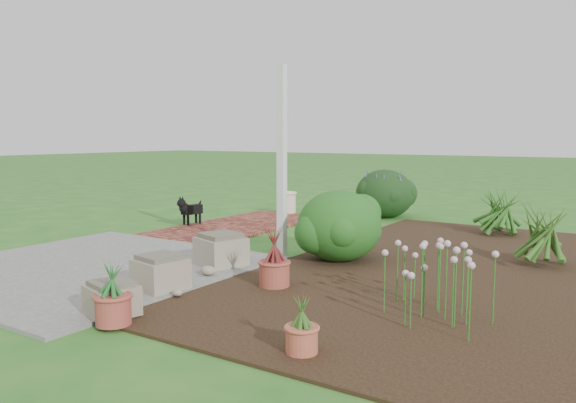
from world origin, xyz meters
The scene contains 18 objects.
ground centered at (0.00, 0.00, 0.00)m, with size 80.00×80.00×0.00m, color #22631F.
concrete_patio centered at (-1.25, -1.75, 0.02)m, with size 3.50×3.50×0.04m, color #5C5C59.
brick_path centered at (-1.70, 1.75, 0.02)m, with size 1.60×3.50×0.04m, color #5A211C.
garden_bed centered at (2.50, 0.50, 0.01)m, with size 4.00×7.00×0.03m, color black.
veranda_post centered at (0.30, 0.10, 1.25)m, with size 0.10×0.10×2.50m, color white.
stone_trough_near centered at (0.48, -2.84, 0.17)m, with size 0.39×0.39×0.26m, color #736D58.
stone_trough_mid centered at (0.20, -1.99, 0.19)m, with size 0.45×0.45×0.30m, color gray.
stone_trough_far centered at (0.04, -0.84, 0.21)m, with size 0.50×0.50×0.33m, color #796E5D.
black_dog centered at (-2.42, 1.26, 0.32)m, with size 0.22×0.54×0.47m.
cream_ceramic_urn centered at (-1.80, 3.48, 0.25)m, with size 0.31×0.31×0.41m, color #F1DBC6.
evergreen_shrub centered at (1.07, 0.25, 0.48)m, with size 1.07×1.07×0.91m, color #0C3B15.
agapanthus_clump_back centered at (3.28, 1.34, 0.47)m, with size 0.98×0.98×0.88m, color #1A440F, non-canonical shape.
agapanthus_clump_front centered at (2.35, 3.29, 0.46)m, with size 0.96×0.96×0.85m, color #1A3F14, non-canonical shape.
pink_flower_patch centered at (2.85, -1.33, 0.37)m, with size 1.07×1.07×0.69m, color #113D0F, non-canonical shape.
terracotta_pot_bronze centered at (1.11, -1.25, 0.16)m, with size 0.32×0.32×0.26m, color #994234.
terracotta_pot_small_left centered at (2.30, -2.64, 0.13)m, with size 0.23×0.23×0.19m, color #B2543C.
terracotta_pot_small_right centered at (0.67, -2.98, 0.15)m, with size 0.29×0.29×0.25m, color #9E3F35.
purple_flowering_bush centered at (-0.04, 4.24, 0.48)m, with size 1.14×1.14×0.97m, color black.
Camera 1 is at (4.36, -5.97, 1.59)m, focal length 35.00 mm.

